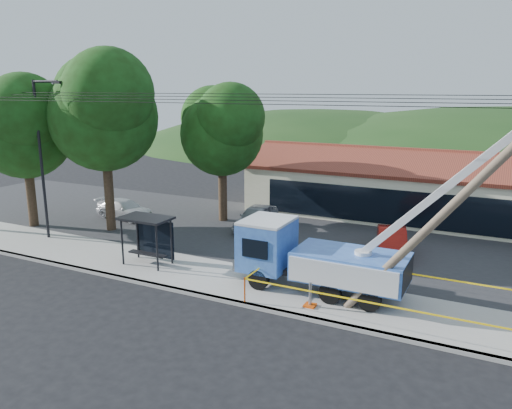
{
  "coord_description": "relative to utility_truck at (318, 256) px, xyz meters",
  "views": [
    {
      "loc": [
        9.15,
        -14.31,
        8.58
      ],
      "look_at": [
        -0.56,
        5.0,
        3.51
      ],
      "focal_mm": 35.0,
      "sensor_mm": 36.0,
      "label": 1
    }
  ],
  "objects": [
    {
      "name": "tree_west_far",
      "position": [
        -19.52,
        1.83,
        4.85
      ],
      "size": [
        6.84,
        6.08,
        9.48
      ],
      "color": "#332316",
      "rests_on": "ground"
    },
    {
      "name": "caution_tape",
      "position": [
        2.88,
        -0.72,
        -0.77
      ],
      "size": [
        10.16,
        3.61,
        1.04
      ],
      "color": "#E34C0C",
      "rests_on": "ground"
    },
    {
      "name": "sidewalk",
      "position": [
        -2.52,
        -0.67,
        -1.62
      ],
      "size": [
        60.0,
        4.0,
        0.15
      ],
      "primitive_type": "cube",
      "color": "#A19F97",
      "rests_on": "ground"
    },
    {
      "name": "hill_west",
      "position": [
        -17.52,
        50.33,
        -1.69
      ],
      "size": [
        78.4,
        56.0,
        28.0
      ],
      "primitive_type": "ellipsoid",
      "color": "#183914",
      "rests_on": "ground"
    },
    {
      "name": "curb",
      "position": [
        -2.52,
        -2.57,
        -1.62
      ],
      "size": [
        60.0,
        0.25,
        0.15
      ],
      "primitive_type": "cube",
      "color": "#A19F97",
      "rests_on": "ground"
    },
    {
      "name": "strip_mall",
      "position": [
        1.48,
        15.32,
        0.19
      ],
      "size": [
        22.5,
        8.53,
        4.67
      ],
      "color": "beige",
      "rests_on": "ground"
    },
    {
      "name": "streetlight",
      "position": [
        -16.31,
        0.33,
        3.61
      ],
      "size": [
        2.13,
        0.22,
        9.0
      ],
      "color": "black",
      "rests_on": "ground"
    },
    {
      "name": "parking_lot",
      "position": [
        -2.52,
        7.33,
        -1.64
      ],
      "size": [
        60.0,
        12.0,
        0.1
      ],
      "primitive_type": "cube",
      "color": "#28282B",
      "rests_on": "ground"
    },
    {
      "name": "car_red",
      "position": [
        1.79,
        6.41,
        -1.69
      ],
      "size": [
        2.42,
        4.31,
        1.35
      ],
      "primitive_type": "imported",
      "rotation": [
        0.0,
        0.0,
        0.26
      ],
      "color": "maroon",
      "rests_on": "ground"
    },
    {
      "name": "ground",
      "position": [
        -2.52,
        -4.67,
        -1.69
      ],
      "size": [
        120.0,
        120.0,
        0.0
      ],
      "primitive_type": "plane",
      "color": "black",
      "rests_on": "ground"
    },
    {
      "name": "tree_west_near",
      "position": [
        -14.52,
        3.33,
        5.83
      ],
      "size": [
        7.56,
        6.72,
        10.8
      ],
      "color": "#332316",
      "rests_on": "ground"
    },
    {
      "name": "utility_truck",
      "position": [
        0.0,
        0.0,
        0.0
      ],
      "size": [
        11.91,
        3.83,
        8.46
      ],
      "color": "black",
      "rests_on": "ground"
    },
    {
      "name": "tree_lot",
      "position": [
        -9.52,
        8.33,
        4.52
      ],
      "size": [
        6.3,
        5.6,
        8.94
      ],
      "color": "#332316",
      "rests_on": "ground"
    },
    {
      "name": "bus_shelter",
      "position": [
        -8.52,
        -0.5,
        0.19
      ],
      "size": [
        2.48,
        1.53,
        2.38
      ],
      "rotation": [
        0.0,
        0.0,
        0.01
      ],
      "color": "black",
      "rests_on": "ground"
    },
    {
      "name": "leaning_pole",
      "position": [
        5.21,
        -1.04,
        2.97
      ],
      "size": [
        6.75,
        1.78,
        8.41
      ],
      "color": "brown",
      "rests_on": "ground"
    },
    {
      "name": "car_silver",
      "position": [
        -6.64,
        7.43,
        -1.69
      ],
      "size": [
        2.08,
        4.43,
        1.47
      ],
      "primitive_type": "imported",
      "rotation": [
        0.0,
        0.0,
        0.08
      ],
      "color": "#9FA0A5",
      "rests_on": "ground"
    },
    {
      "name": "car_white",
      "position": [
        -15.63,
        5.82,
        -1.69
      ],
      "size": [
        4.43,
        2.19,
        1.24
      ],
      "primitive_type": "imported",
      "rotation": [
        0.0,
        0.0,
        1.46
      ],
      "color": "silver",
      "rests_on": "ground"
    }
  ]
}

